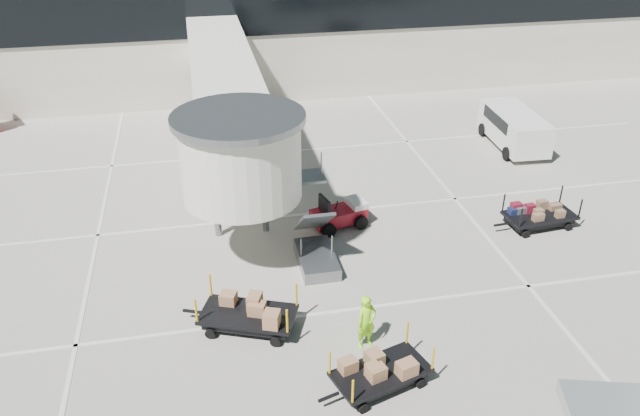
# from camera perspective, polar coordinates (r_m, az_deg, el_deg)

# --- Properties ---
(ground) EXTENTS (140.00, 140.00, 0.00)m
(ground) POSITION_cam_1_polar(r_m,az_deg,el_deg) (20.89, 6.34, -12.28)
(ground) COLOR #BBB3A7
(ground) RESTS_ON ground
(lane_markings) EXTENTS (40.00, 30.00, 0.02)m
(lane_markings) POSITION_cam_1_polar(r_m,az_deg,el_deg) (28.16, -0.59, -0.14)
(lane_markings) COLOR silver
(lane_markings) RESTS_ON ground
(terminal) EXTENTS (64.00, 12.11, 15.20)m
(terminal) POSITION_cam_1_polar(r_m,az_deg,el_deg) (46.05, -5.41, 16.82)
(terminal) COLOR beige
(terminal) RESTS_ON ground
(jet_bridge) EXTENTS (5.70, 20.40, 6.03)m
(jet_bridge) POSITION_cam_1_polar(r_m,az_deg,el_deg) (28.71, -8.37, 9.49)
(jet_bridge) COLOR silver
(jet_bridge) RESTS_ON ground
(baggage_tug) EXTENTS (2.53, 1.95, 1.53)m
(baggage_tug) POSITION_cam_1_polar(r_m,az_deg,el_deg) (26.68, 1.82, -0.59)
(baggage_tug) COLOR maroon
(baggage_tug) RESTS_ON ground
(suitcase_cart) EXTENTS (3.71, 1.73, 1.43)m
(suitcase_cart) POSITION_cam_1_polar(r_m,az_deg,el_deg) (28.23, 19.40, -0.70)
(suitcase_cart) COLOR black
(suitcase_cart) RESTS_ON ground
(box_cart_near) EXTENTS (3.62, 2.22, 1.39)m
(box_cart_near) POSITION_cam_1_polar(r_m,az_deg,el_deg) (19.15, 5.69, -14.79)
(box_cart_near) COLOR black
(box_cart_near) RESTS_ON ground
(box_cart_far) EXTENTS (3.90, 2.63, 1.52)m
(box_cart_far) POSITION_cam_1_polar(r_m,az_deg,el_deg) (21.20, -6.39, -9.60)
(box_cart_far) COLOR black
(box_cart_far) RESTS_ON ground
(ground_worker) EXTENTS (0.81, 0.66, 1.92)m
(ground_worker) POSITION_cam_1_polar(r_m,az_deg,el_deg) (20.18, 4.27, -10.34)
(ground_worker) COLOR #96F81A
(ground_worker) RESTS_ON ground
(minivan) EXTENTS (2.52, 5.27, 1.95)m
(minivan) POSITION_cam_1_polar(r_m,az_deg,el_deg) (35.93, 17.24, 7.23)
(minivan) COLOR silver
(minivan) RESTS_ON ground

